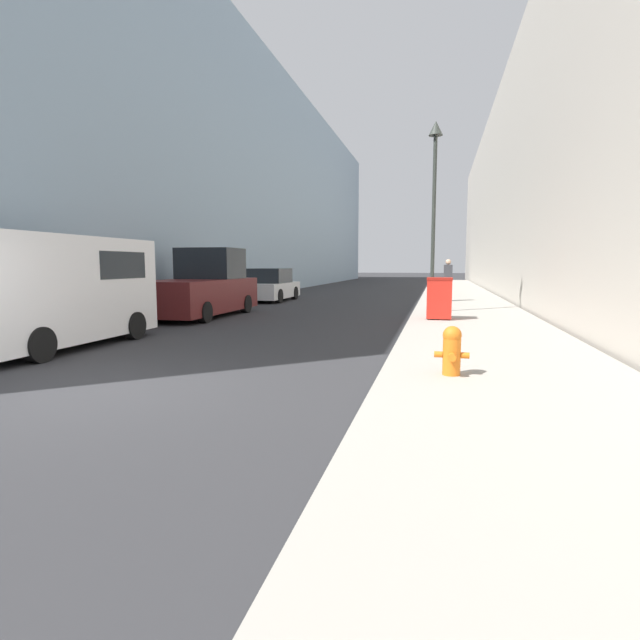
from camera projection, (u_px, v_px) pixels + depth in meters
The scene contains 11 objects.
ground_plane at pixel (77, 392), 6.81m from camera, with size 200.00×200.00×0.00m, color #2D2D30.
sidewalk_right at pixel (462, 301), 22.87m from camera, with size 3.78×60.00×0.13m.
building_left_glass at pixel (202, 186), 33.70m from camera, with size 12.00×60.00×13.97m.
building_right_stone at pixel (606, 191), 28.12m from camera, with size 12.00×60.00×11.74m.
fire_hydrant at pixel (452, 349), 7.21m from camera, with size 0.50×0.38×0.72m.
trash_bin at pixel (439, 298), 14.60m from camera, with size 0.73×0.72×1.22m.
lamppost at pixel (434, 185), 16.46m from camera, with size 0.46×0.46×6.26m.
white_van at pixel (57, 287), 10.35m from camera, with size 1.98×4.59×2.30m.
pickup_truck at pixel (202, 288), 16.69m from camera, with size 2.21×5.25×2.29m.
parked_sedan_near at pixel (269, 286), 23.72m from camera, with size 1.98×4.16×1.54m.
pedestrian_on_sidewalk at pixel (448, 280), 21.90m from camera, with size 0.37×0.24×1.83m.
Camera 1 is at (4.77, -5.71, 1.73)m, focal length 28.00 mm.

